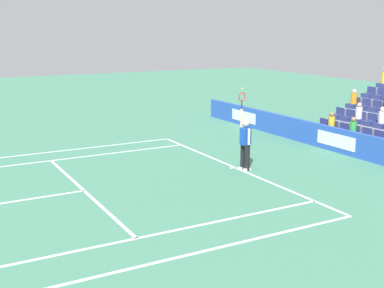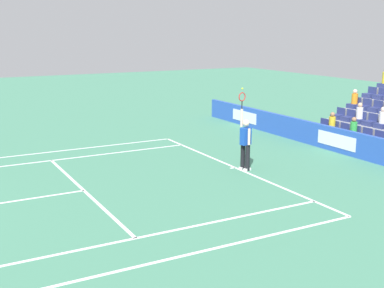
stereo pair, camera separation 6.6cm
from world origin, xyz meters
TOP-DOWN VIEW (x-y plane):
  - line_baseline at (0.00, -11.89)m, footprint 10.97×0.10m
  - line_service at (0.00, -6.40)m, footprint 8.23×0.10m
  - line_singles_sideline_left at (4.12, -5.95)m, footprint 0.10×11.89m
  - line_singles_sideline_right at (-4.12, -5.95)m, footprint 0.10×11.89m
  - line_doubles_sideline_left at (5.49, -5.95)m, footprint 0.10×11.89m
  - line_doubles_sideline_right at (-5.49, -5.95)m, footprint 0.10×11.89m
  - line_centre_mark at (0.00, -11.79)m, footprint 0.10×0.20m
  - sponsor_barrier at (-0.00, -16.79)m, footprint 19.35×0.22m
  - tennis_player at (-0.39, -12.04)m, footprint 0.53×0.39m

SIDE VIEW (x-z plane):
  - line_baseline at x=0.00m, z-range 0.00..0.01m
  - line_service at x=0.00m, z-range 0.00..0.01m
  - line_singles_sideline_left at x=4.12m, z-range 0.00..0.01m
  - line_singles_sideline_right at x=-4.12m, z-range 0.00..0.01m
  - line_doubles_sideline_left at x=5.49m, z-range 0.00..0.01m
  - line_doubles_sideline_right at x=-5.49m, z-range 0.00..0.01m
  - line_centre_mark at x=0.00m, z-range 0.00..0.01m
  - sponsor_barrier at x=0.00m, z-range 0.00..0.96m
  - tennis_player at x=-0.39m, z-range -0.43..2.42m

